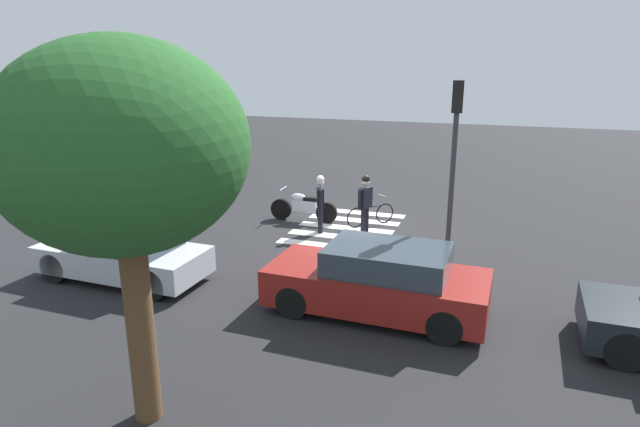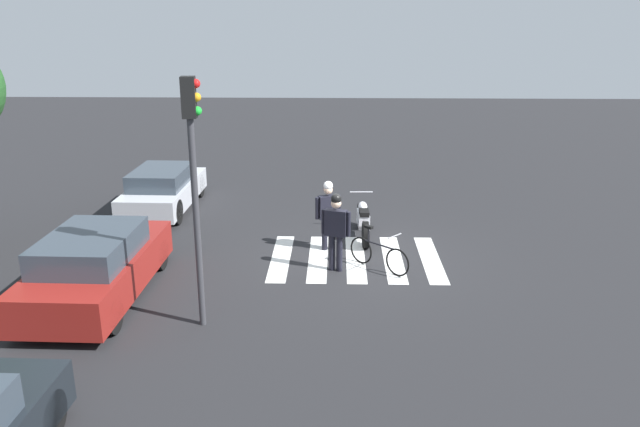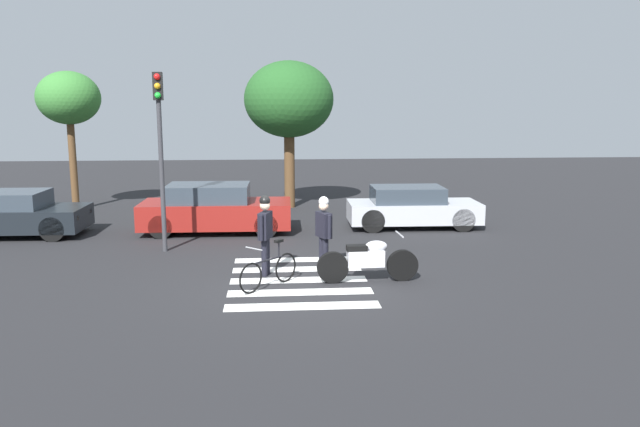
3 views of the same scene
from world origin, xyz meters
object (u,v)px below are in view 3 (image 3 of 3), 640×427
Objects in this scene: traffic_light_pole at (160,134)px; officer_on_foot at (265,229)px; car_maroon_wagon at (215,209)px; car_black_suv at (12,214)px; car_silver_sedan at (412,208)px; officer_by_motorcycle at (324,229)px; leaning_bicycle at (269,271)px; police_motorcycle at (368,261)px.

officer_on_foot is at bearing -42.97° from traffic_light_pole.
car_black_suv is at bearing -179.00° from car_maroon_wagon.
car_maroon_wagon is at bearing -177.53° from car_silver_sedan.
officer_by_motorcycle is (1.33, 0.19, -0.05)m from officer_on_foot.
officer_on_foot is 5.16m from car_maroon_wagon.
car_silver_sedan is (3.18, 4.96, -0.38)m from officer_by_motorcycle.
traffic_light_pole is (-2.76, 3.48, 2.71)m from leaning_bicycle.
officer_by_motorcycle is at bearing -58.16° from car_maroon_wagon.
leaning_bicycle is 9.49m from car_black_suv.
traffic_light_pole is (-4.90, 3.21, 2.60)m from police_motorcycle.
car_silver_sedan is at bearing 2.47° from car_maroon_wagon.
traffic_light_pole is at bearing 137.03° from officer_on_foot.
officer_by_motorcycle is at bearing -27.63° from car_black_suv.
car_maroon_wagon is 0.97× the size of traffic_light_pole.
car_maroon_wagon is 6.10m from car_silver_sedan.
officer_by_motorcycle is (1.25, 1.18, 0.65)m from leaning_bicycle.
traffic_light_pole reaches higher than car_maroon_wagon.
car_black_suv is 1.00× the size of car_silver_sedan.
car_silver_sedan is (6.09, 0.26, -0.07)m from car_maroon_wagon.
car_black_suv is at bearing 150.36° from police_motorcycle.
car_black_suv is (-7.45, 4.79, -0.42)m from officer_on_foot.
car_black_suv is at bearing 152.37° from officer_by_motorcycle.
car_silver_sedan is at bearing 20.30° from traffic_light_pole.
police_motorcycle is at bearing 7.28° from leaning_bicycle.
traffic_light_pole reaches higher than police_motorcycle.
car_maroon_wagon is at bearing 124.18° from police_motorcycle.
leaning_bicycle is at bearing -51.57° from traffic_light_pole.
officer_on_foot is 6.86m from car_silver_sedan.
traffic_light_pole is (4.77, -2.29, 2.43)m from car_black_suv.
officer_by_motorcycle is at bearing 8.32° from officer_on_foot.
car_silver_sedan is 8.05m from traffic_light_pole.
police_motorcycle is 1.74× the size of leaning_bicycle.
officer_on_foot is 0.40× the size of traffic_light_pole.
officer_by_motorcycle is 0.43× the size of car_silver_sedan.
leaning_bicycle is at bearing -37.49° from car_black_suv.
officer_on_foot is 0.45× the size of car_black_suv.
car_silver_sedan is at bearing 54.18° from leaning_bicycle.
police_motorcycle is at bearing -29.64° from car_black_suv.
officer_on_foot is at bearing 162.28° from police_motorcycle.
officer_by_motorcycle is 0.38× the size of traffic_light_pole.
traffic_light_pole reaches higher than car_silver_sedan.
officer_by_motorcycle is 5.54m from car_maroon_wagon.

